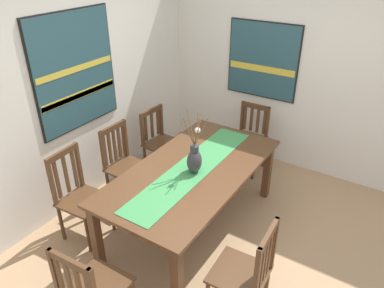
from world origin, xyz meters
The scene contains 13 objects.
ground_plane centered at (0.00, 0.00, -0.01)m, with size 6.40×6.40×0.03m, color #A37F5B.
wall_back centered at (0.00, 1.86, 1.35)m, with size 6.40×0.12×2.70m, color silver.
wall_side centered at (1.86, 0.00, 1.35)m, with size 0.12×6.40×2.70m, color silver.
dining_table centered at (0.00, 0.42, 0.65)m, with size 2.03×1.05×0.74m.
table_runner centered at (0.00, 0.42, 0.75)m, with size 1.86×0.36×0.01m, color #388447.
centerpiece_vase centered at (-0.05, 0.37, 0.89)m, with size 0.22×0.22×0.65m.
chair_0 centered at (-0.68, -0.51, 0.49)m, with size 0.44×0.44×0.95m.
chair_2 centered at (0.68, 1.34, 0.46)m, with size 0.45×0.45×0.88m.
chair_3 centered at (0.01, 1.36, 0.49)m, with size 0.43×0.43×0.93m.
chair_4 centered at (1.42, 0.44, 0.47)m, with size 0.43×0.43×0.87m.
chair_5 centered at (-0.69, 1.33, 0.49)m, with size 0.44×0.44×0.97m.
painting_on_back_wall centered at (-0.12, 1.79, 1.53)m, with size 1.05×0.05×1.22m.
painting_on_side_wall centered at (1.79, 0.50, 1.38)m, with size 0.05×0.94×0.97m.
Camera 1 is at (-2.58, -1.21, 2.72)m, focal length 34.28 mm.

